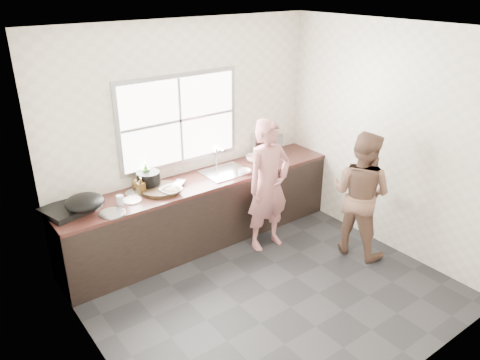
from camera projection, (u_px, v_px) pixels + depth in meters
floor at (268, 291)px, 5.06m from camera, size 3.60×3.20×0.01m
ceiling at (276, 30)px, 3.97m from camera, size 3.60×3.20×0.01m
wall_back at (187, 134)px, 5.69m from camera, size 3.60×0.01×2.70m
wall_left at (90, 232)px, 3.53m from camera, size 0.01×3.20×2.70m
wall_right at (389, 140)px, 5.51m from camera, size 0.01×3.20×2.70m
wall_front at (417, 247)px, 3.34m from camera, size 3.60×0.01×2.70m
cabinet at (203, 212)px, 5.84m from camera, size 3.60×0.62×0.82m
countertop at (202, 181)px, 5.67m from camera, size 3.60×0.64×0.04m
sink at (225, 172)px, 5.85m from camera, size 0.55×0.45×0.02m
faucet at (216, 157)px, 5.94m from camera, size 0.02×0.02×0.30m
window_frame at (179, 120)px, 5.55m from camera, size 1.60×0.05×1.10m
window_glazing at (180, 120)px, 5.53m from camera, size 1.50×0.01×1.00m
woman at (268, 190)px, 5.62m from camera, size 0.57×0.39×1.53m
person_side at (360, 194)px, 5.49m from camera, size 0.75×0.87×1.54m
cutting_board at (161, 190)px, 5.34m from camera, size 0.53×0.53×0.04m
cleaver at (179, 183)px, 5.46m from camera, size 0.23×0.22×0.01m
bowl_mince at (171, 191)px, 5.29m from camera, size 0.29×0.29×0.06m
bowl_crabs at (255, 159)px, 6.20m from camera, size 0.22×0.22×0.06m
bowl_held at (244, 171)px, 5.81m from camera, size 0.25×0.25×0.06m
black_pot at (148, 180)px, 5.40m from camera, size 0.35×0.35×0.20m
plate_food at (132, 200)px, 5.12m from camera, size 0.21×0.21×0.02m
bottle_green at (146, 174)px, 5.42m from camera, size 0.14×0.14×0.30m
bottle_brown_tall at (141, 186)px, 5.26m from camera, size 0.10×0.10×0.18m
bottle_brown_short at (137, 182)px, 5.40m from camera, size 0.16×0.16×0.15m
glass_jar at (120, 200)px, 5.01m from camera, size 0.08×0.08×0.11m
burner at (66, 210)px, 4.85m from camera, size 0.52×0.52×0.06m
wok at (85, 202)px, 4.78m from camera, size 0.50×0.50×0.15m
dish_rack at (264, 143)px, 6.41m from camera, size 0.47×0.38×0.31m
pot_lid_left at (113, 213)px, 4.84m from camera, size 0.33×0.33×0.01m
pot_lid_right at (137, 193)px, 5.30m from camera, size 0.33×0.33×0.01m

